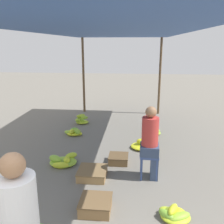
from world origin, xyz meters
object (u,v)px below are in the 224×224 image
Objects in this scene: banana_pile_left_2 at (74,132)px; crate_near at (96,205)px; banana_pile_right_1 at (144,145)px; crate_mid at (118,159)px; vendor_seated at (151,141)px; crate_far at (92,173)px; banana_pile_right_0 at (174,214)px; stool at (149,159)px; banana_pile_left_3 at (81,120)px; banana_pile_left_1 at (63,161)px; banana_pile_right_2 at (152,131)px.

banana_pile_left_2 reaches higher than crate_near.
banana_pile_right_1 reaches higher than crate_mid.
vendor_seated is 2.57× the size of crate_far.
banana_pile_left_2 is 3.31m from crate_near.
banana_pile_right_0 is at bearing -54.88° from banana_pile_left_2.
stool is at bearing 52.13° from crate_near.
banana_pile_left_3 is at bearing 105.14° from crate_near.
banana_pile_left_1 is 2.75m from banana_pile_left_3.
vendor_seated is 2.27× the size of banana_pile_left_1.
stool is 0.99× the size of crate_near.
banana_pile_left_3 is at bearing 122.33° from stool.
stool reaches higher than banana_pile_right_0.
vendor_seated is at bearing 6.08° from crate_far.
banana_pile_right_1 reaches higher than banana_pile_left_1.
crate_near is at bearing -70.46° from banana_pile_left_2.
stool is 1.21m from banana_pile_right_0.
banana_pile_left_3 is 4.78m from banana_pile_right_0.
banana_pile_right_2 is (0.21, 2.31, -0.28)m from stool.
crate_near is at bearing -108.14° from banana_pile_right_1.
crate_far is at bearing -124.55° from crate_mid.
banana_pile_left_3 is 1.13× the size of crate_mid.
banana_pile_left_3 is at bearing 160.27° from banana_pile_right_2.
banana_pile_right_0 is (0.31, -1.13, -0.30)m from stool.
banana_pile_left_1 reaches higher than crate_far.
crate_far is at bearing -124.59° from banana_pile_right_1.
crate_far is at bearing -32.54° from banana_pile_left_1.
vendor_seated reaches higher than banana_pile_left_3.
banana_pile_left_1 is 1.04× the size of banana_pile_left_2.
banana_pile_right_0 reaches higher than crate_far.
banana_pile_left_3 is (-0.01, 1.02, 0.04)m from banana_pile_left_2.
crate_mid is (-0.56, -0.81, -0.00)m from banana_pile_right_1.
banana_pile_right_0 is 1.24× the size of crate_mid.
banana_pile_right_1 is (-0.04, 1.35, -0.29)m from stool.
banana_pile_right_0 is 1.14m from crate_near.
banana_pile_left_3 is at bearing 94.32° from banana_pile_left_1.
crate_far is (-0.22, 0.95, -0.01)m from crate_near.
crate_near is at bearing -127.87° from stool.
banana_pile_right_1 is at bearing 97.97° from banana_pile_right_0.
banana_pile_left_2 is (-1.96, 2.05, -0.64)m from vendor_seated.
vendor_seated is 2.89× the size of crate_near.
stool reaches higher than crate_mid.
crate_far is (-1.06, -0.11, -0.64)m from vendor_seated.
stool is 1.01× the size of banana_pile_left_3.
vendor_seated is 1.04m from crate_mid.
banana_pile_left_2 is at bearing 159.46° from banana_pile_right_1.
crate_mid is at bearing -114.48° from banana_pile_right_2.
crate_far is (-1.25, -2.42, -0.01)m from banana_pile_right_2.
banana_pile_left_3 reaches higher than crate_far.
stool is 0.35m from vendor_seated.
banana_pile_right_1 is 1.19× the size of crate_far.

